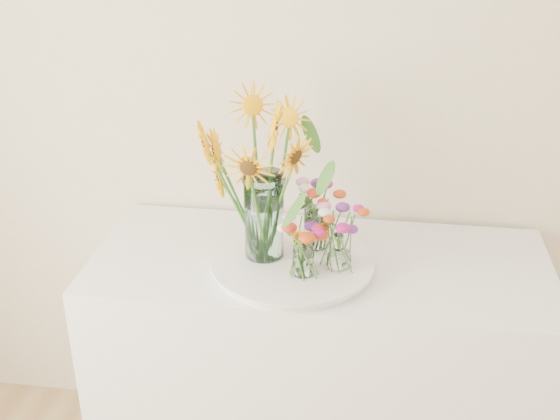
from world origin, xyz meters
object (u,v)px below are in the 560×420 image
object	(u,v)px
small_vase_a	(303,259)
small_vase_b	(338,251)
counter	(317,376)
tray	(292,265)
small_vase_c	(316,229)
mason_jar	(264,216)

from	to	relation	value
small_vase_a	small_vase_b	distance (m)	0.11
counter	tray	xyz separation A→B (m)	(-0.08, -0.07, 0.46)
counter	small_vase_b	bearing A→B (deg)	-56.17
counter	small_vase_a	world-z (taller)	small_vase_a
small_vase_a	small_vase_c	distance (m)	0.17
counter	small_vase_c	size ratio (longest dim) A/B	10.67
tray	small_vase_a	bearing A→B (deg)	-61.03
counter	small_vase_b	distance (m)	0.54
tray	small_vase_c	size ratio (longest dim) A/B	3.54
tray	mason_jar	distance (m)	0.17
small_vase_a	small_vase_b	size ratio (longest dim) A/B	0.92
mason_jar	small_vase_a	world-z (taller)	mason_jar
mason_jar	small_vase_b	world-z (taller)	mason_jar
tray	small_vase_c	xyz separation A→B (m)	(0.06, 0.10, 0.08)
mason_jar	small_vase_a	size ratio (longest dim) A/B	2.57
small_vase_a	small_vase_c	xyz separation A→B (m)	(0.02, 0.17, 0.01)
counter	small_vase_c	xyz separation A→B (m)	(-0.02, 0.03, 0.54)
tray	small_vase_c	distance (m)	0.14
small_vase_b	small_vase_c	size ratio (longest dim) A/B	0.87
counter	small_vase_b	size ratio (longest dim) A/B	12.27
small_vase_a	small_vase_c	bearing A→B (deg)	83.49
small_vase_c	small_vase_a	bearing A→B (deg)	-96.51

